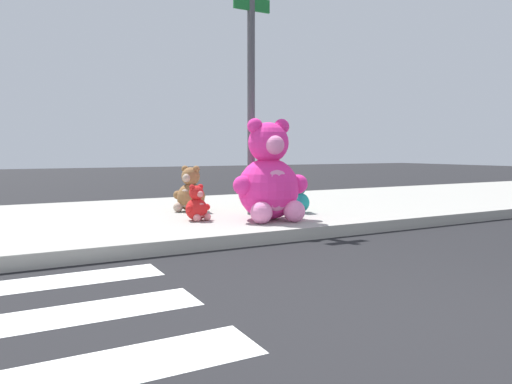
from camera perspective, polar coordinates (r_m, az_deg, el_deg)
ground_plane at (r=2.89m, az=24.30°, el=-17.04°), size 60.00×60.00×0.00m
sidewalk at (r=7.21m, az=-10.64°, el=-3.01°), size 28.00×4.40×0.15m
sign_pole at (r=6.83m, az=-0.58°, el=11.55°), size 0.56×0.11×3.20m
plush_pink_large at (r=6.26m, az=1.63°, el=1.51°), size 1.03×0.93×1.34m
plush_brown at (r=7.23m, az=-7.94°, el=-0.13°), size 0.50×0.49×0.69m
plush_red at (r=6.28m, az=-7.11°, el=-1.69°), size 0.36×0.34×0.48m
plush_lime at (r=7.42m, az=2.71°, el=-0.05°), size 0.50×0.47×0.67m
plush_teal at (r=7.06m, az=5.18°, el=-0.91°), size 0.37×0.34×0.48m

